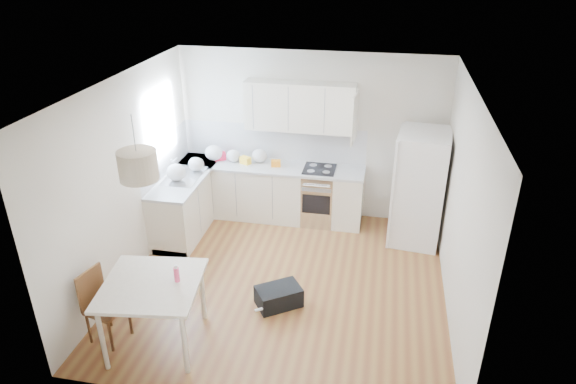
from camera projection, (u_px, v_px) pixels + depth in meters
The scene contains 29 objects.
floor at pixel (285, 283), 6.93m from camera, with size 4.20×4.20×0.00m, color brown.
ceiling at pixel (284, 85), 5.74m from camera, with size 4.20×4.20×0.00m, color white.
wall_back at pixel (310, 136), 8.18m from camera, with size 4.20×4.20×0.00m, color beige.
wall_left at pixel (127, 180), 6.69m from camera, with size 4.20×4.20×0.00m, color beige.
wall_right at pixel (461, 209), 5.97m from camera, with size 4.20×4.20×0.00m, color beige.
window_glassblock at pixel (161, 123), 7.53m from camera, with size 0.02×1.00×1.00m, color #BFE0F9.
cabinets_back at pixel (270, 192), 8.42m from camera, with size 3.00×0.60×0.88m, color white.
cabinets_left at pixel (188, 202), 8.10m from camera, with size 0.60×1.80×0.88m, color white.
counter_back at pixel (270, 167), 8.22m from camera, with size 3.02×0.64×0.04m, color #BCBEC1.
counter_left at pixel (186, 176), 7.90m from camera, with size 0.64×1.82×0.04m, color #BCBEC1.
backsplash_back at pixel (274, 142), 8.34m from camera, with size 3.00×0.01×0.58m, color white.
backsplash_left at pixel (165, 156), 7.81m from camera, with size 0.01×1.80×0.58m, color white.
upper_cabinets at pixel (300, 107), 7.84m from camera, with size 1.70×0.32×0.75m, color white.
range_oven at pixel (319, 197), 8.29m from camera, with size 0.50×0.61×0.88m, color silver, non-canonical shape.
sink at pixel (184, 176), 7.85m from camera, with size 0.50×0.80×0.16m, color silver, non-canonical shape.
refrigerator at pixel (420, 188), 7.61m from camera, with size 0.83×0.86×1.72m, color white, non-canonical shape.
dining_table at pixel (152, 290), 5.60m from camera, with size 1.17×1.17×0.82m.
dining_chair at pixel (106, 307), 5.78m from camera, with size 0.37×0.37×0.89m, color #482515, non-canonical shape.
drink_bottle at pixel (176, 273), 5.54m from camera, with size 0.06×0.06×0.21m, color #F3436F.
gym_bag at pixel (279, 296), 6.47m from camera, with size 0.54×0.36×0.25m, color black.
pendant_lamp at pixel (138, 165), 5.02m from camera, with size 0.39×0.39×0.30m, color #BCAE91.
grocery_bag_a at pixel (214, 153), 8.35m from camera, with size 0.29×0.24×0.26m, color silver.
grocery_bag_b at pixel (233, 156), 8.31m from camera, with size 0.22×0.19×0.20m, color silver.
grocery_bag_c at pixel (259, 156), 8.29m from camera, with size 0.25×0.21×0.22m, color silver.
grocery_bag_d at pixel (196, 164), 7.97m from camera, with size 0.25×0.21×0.22m, color silver.
grocery_bag_e at pixel (176, 172), 7.64m from camera, with size 0.29×0.25×0.27m, color silver.
snack_orange at pixel (276, 163), 8.16m from camera, with size 0.15×0.09×0.10m, color orange.
snack_yellow at pixel (245, 160), 8.26m from camera, with size 0.17×0.10×0.12m, color yellow.
snack_red at pixel (220, 156), 8.40m from camera, with size 0.18×0.11×0.12m, color red.
Camera 1 is at (1.13, -5.57, 4.16)m, focal length 32.00 mm.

